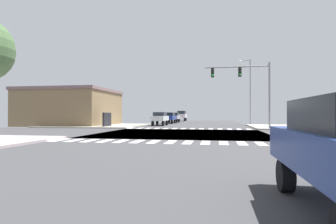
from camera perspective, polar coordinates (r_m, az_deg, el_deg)
The scene contains 12 objects.
ground at distance 23.17m, azimuth 2.92°, elevation -4.50°, with size 90.00×90.00×0.05m.
sidewalk_corner_ne at distance 36.41m, azimuth 26.21°, elevation -2.82°, with size 12.00×12.00×0.14m.
sidewalk_corner_nw at distance 38.40m, azimuth -14.40°, elevation -2.72°, with size 12.00×12.00×0.14m.
crosswalk_near at distance 16.02m, azimuth -1.22°, elevation -6.22°, with size 13.50×2.00×0.01m.
crosswalk_far at distance 30.44m, azimuth 4.15°, elevation -3.47°, with size 13.50×2.00×0.01m.
traffic_signal_mast at distance 30.28m, azimuth 15.61°, elevation 6.39°, with size 6.77×0.55×7.04m.
street_lamp at distance 41.29m, azimuth 16.44°, elevation 5.06°, with size 1.78×0.32×9.46m.
bank_building at distance 41.22m, azimuth -19.47°, elevation 0.90°, with size 13.11×10.94×5.09m.
sedan_nearside_1 at distance 46.37m, azimuth 0.26°, elevation -1.04°, with size 1.80×4.30×1.88m.
sedan_farside_2 at distance 38.77m, azimuth -1.68°, elevation -1.16°, with size 1.80×4.30×1.88m.
sedan_queued_4 at distance 51.78m, azimuth 1.28°, elevation -0.98°, with size 1.80×4.30×1.88m.
suv_outer_2 at distance 63.47m, azimuth 2.90°, elevation -0.62°, with size 1.96×4.60×2.34m.
Camera 1 is at (2.85, -22.94, 1.62)m, focal length 29.31 mm.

